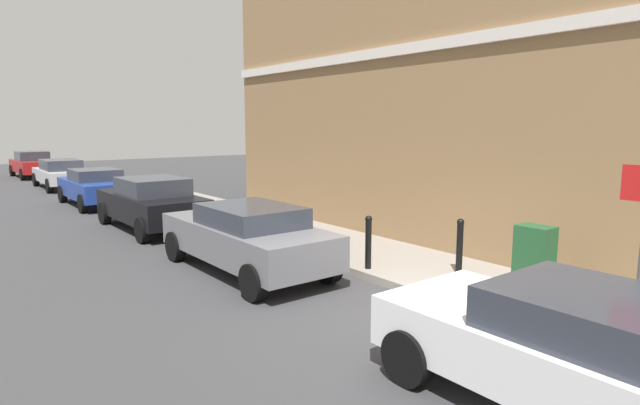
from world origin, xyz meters
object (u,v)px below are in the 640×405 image
(car_grey, at_px, (247,236))
(bollard_far_kerb, at_px, (368,240))
(car_white, at_px, (591,354))
(utility_cabinet, at_px, (534,263))
(car_silver, at_px, (61,173))
(car_red, at_px, (33,164))
(car_black, at_px, (151,203))
(car_blue, at_px, (95,186))
(bollard_near_cabinet, at_px, (460,244))

(car_grey, xyz_separation_m, bollard_far_kerb, (1.70, -1.70, -0.02))
(car_white, bearing_deg, utility_cabinet, -51.99)
(car_silver, xyz_separation_m, bollard_far_kerb, (1.59, -18.97, -0.01))
(car_grey, height_order, car_silver, car_grey)
(car_grey, xyz_separation_m, car_red, (-0.01, 23.82, 0.02))
(car_grey, height_order, bollard_far_kerb, car_grey)
(car_black, distance_m, car_silver, 11.92)
(car_blue, bearing_deg, bollard_far_kerb, -172.28)
(bollard_far_kerb, bearing_deg, car_red, 93.83)
(car_grey, distance_m, car_black, 5.34)
(car_red, xyz_separation_m, bollard_near_cabinet, (2.83, -26.79, -0.04))
(car_black, height_order, car_blue, car_black)
(car_black, bearing_deg, car_red, -0.36)
(car_grey, xyz_separation_m, bollard_near_cabinet, (2.82, -2.98, -0.02))
(car_blue, distance_m, bollard_near_cabinet, 14.15)
(car_red, distance_m, bollard_near_cabinet, 26.94)
(car_blue, relative_size, car_silver, 0.94)
(car_blue, xyz_separation_m, car_silver, (0.13, 6.38, 0.01))
(car_red, bearing_deg, car_white, 178.26)
(car_black, height_order, bollard_far_kerb, car_black)
(utility_cabinet, bearing_deg, bollard_near_cabinet, 86.25)
(car_blue, xyz_separation_m, utility_cabinet, (2.75, -15.39, -0.02))
(car_black, bearing_deg, car_silver, -0.86)
(car_black, xyz_separation_m, bollard_near_cabinet, (2.79, -8.32, -0.05))
(car_white, xyz_separation_m, bollard_far_kerb, (1.73, 4.96, -0.00))
(utility_cabinet, distance_m, bollard_near_cabinet, 1.53)
(car_grey, bearing_deg, bollard_far_kerb, -135.16)
(car_grey, relative_size, car_blue, 1.06)
(utility_cabinet, bearing_deg, car_blue, 100.12)
(bollard_near_cabinet, height_order, bollard_far_kerb, same)
(car_grey, xyz_separation_m, car_silver, (0.11, 17.27, -0.01))
(utility_cabinet, bearing_deg, car_white, -141.90)
(car_black, xyz_separation_m, utility_cabinet, (2.69, -9.85, -0.08))
(car_white, relative_size, car_black, 0.98)
(car_black, relative_size, bollard_far_kerb, 4.14)
(car_blue, distance_m, car_red, 12.93)
(car_black, height_order, car_red, car_black)
(utility_cabinet, bearing_deg, car_black, 105.29)
(car_silver, distance_m, car_red, 6.55)
(car_white, distance_m, utility_cabinet, 3.49)
(car_grey, xyz_separation_m, car_black, (0.03, 5.34, 0.03))
(car_silver, relative_size, utility_cabinet, 3.82)
(car_white, distance_m, car_grey, 6.66)
(car_silver, distance_m, bollard_far_kerb, 19.03)
(car_grey, xyz_separation_m, utility_cabinet, (2.72, -4.50, -0.04))
(car_white, bearing_deg, car_silver, -0.41)
(car_white, distance_m, car_black, 12.00)
(car_white, relative_size, car_silver, 0.96)
(car_grey, relative_size, car_red, 1.04)
(car_blue, relative_size, utility_cabinet, 3.59)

